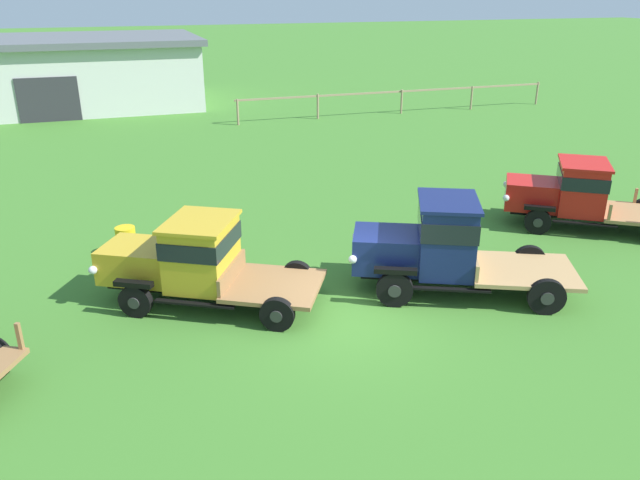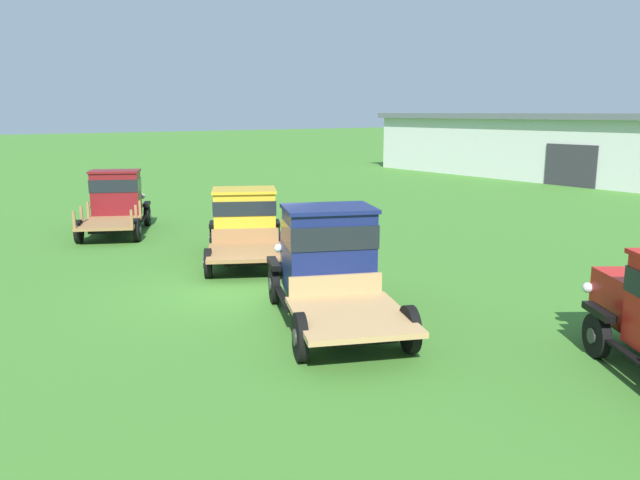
{
  "view_description": "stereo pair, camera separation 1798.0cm",
  "coord_description": "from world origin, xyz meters",
  "px_view_note": "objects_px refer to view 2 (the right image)",
  "views": [
    {
      "loc": [
        -4.67,
        -11.54,
        6.91
      ],
      "look_at": [
        0.03,
        2.25,
        1.0
      ],
      "focal_mm": 35.0,
      "sensor_mm": 36.0,
      "label": 1
    },
    {
      "loc": [
        12.54,
        -7.1,
        4.21
      ],
      "look_at": [
        0.03,
        2.25,
        1.0
      ],
      "focal_mm": 35.0,
      "sensor_mm": 36.0,
      "label": 2
    }
  ],
  "objects_px": {
    "vintage_truck_foreground_near": "(117,200)",
    "oil_drum_beside_row": "(311,225)",
    "farm_shed": "(563,145)",
    "vintage_truck_midrow_center": "(327,259)",
    "vintage_truck_second_in_line": "(245,221)"
  },
  "relations": [
    {
      "from": "oil_drum_beside_row",
      "to": "vintage_truck_foreground_near",
      "type": "bearing_deg",
      "value": -135.38
    },
    {
      "from": "vintage_truck_foreground_near",
      "to": "oil_drum_beside_row",
      "type": "relative_size",
      "value": 6.11
    },
    {
      "from": "vintage_truck_second_in_line",
      "to": "vintage_truck_midrow_center",
      "type": "distance_m",
      "value": 5.85
    },
    {
      "from": "vintage_truck_midrow_center",
      "to": "farm_shed",
      "type": "bearing_deg",
      "value": 114.46
    },
    {
      "from": "vintage_truck_second_in_line",
      "to": "vintage_truck_foreground_near",
      "type": "bearing_deg",
      "value": -166.23
    },
    {
      "from": "vintage_truck_midrow_center",
      "to": "oil_drum_beside_row",
      "type": "xyz_separation_m",
      "value": [
        -7.08,
        4.71,
        -0.81
      ]
    },
    {
      "from": "vintage_truck_foreground_near",
      "to": "vintage_truck_second_in_line",
      "type": "xyz_separation_m",
      "value": [
        6.4,
        1.57,
        -0.03
      ]
    },
    {
      "from": "farm_shed",
      "to": "vintage_truck_foreground_near",
      "type": "bearing_deg",
      "value": -86.89
    },
    {
      "from": "farm_shed",
      "to": "vintage_truck_midrow_center",
      "type": "height_order",
      "value": "farm_shed"
    },
    {
      "from": "vintage_truck_foreground_near",
      "to": "farm_shed",
      "type": "bearing_deg",
      "value": 93.11
    },
    {
      "from": "vintage_truck_second_in_line",
      "to": "vintage_truck_midrow_center",
      "type": "bearing_deg",
      "value": -13.03
    },
    {
      "from": "vintage_truck_second_in_line",
      "to": "oil_drum_beside_row",
      "type": "relative_size",
      "value": 6.69
    },
    {
      "from": "vintage_truck_midrow_center",
      "to": "vintage_truck_foreground_near",
      "type": "bearing_deg",
      "value": -178.81
    },
    {
      "from": "farm_shed",
      "to": "oil_drum_beside_row",
      "type": "xyz_separation_m",
      "value": [
        6.68,
        -25.55,
        -1.69
      ]
    },
    {
      "from": "farm_shed",
      "to": "vintage_truck_foreground_near",
      "type": "distance_m",
      "value": 30.56
    }
  ]
}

